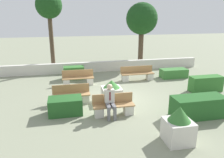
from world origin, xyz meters
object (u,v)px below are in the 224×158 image
at_px(person_seated_man, 110,99).
at_px(planter_corner_right, 112,91).
at_px(bench_left_side, 137,75).
at_px(bench_back, 78,79).
at_px(bench_right_side, 71,97).
at_px(planter_corner_left, 178,126).
at_px(tree_center_left, 142,20).
at_px(bench_front, 114,107).
at_px(tree_leftmost, 49,7).

bearing_deg(person_seated_man, planter_corner_right, 76.16).
bearing_deg(bench_left_side, bench_back, -176.23).
xyz_separation_m(bench_right_side, planter_corner_left, (3.24, -3.90, 0.26)).
xyz_separation_m(bench_right_side, tree_center_left, (5.64, 6.78, 3.19)).
bearing_deg(bench_front, bench_back, 105.71).
distance_m(bench_right_side, person_seated_man, 2.28).
relative_size(bench_front, planter_corner_left, 1.36).
distance_m(bench_right_side, tree_leftmost, 7.54).
xyz_separation_m(bench_right_side, person_seated_man, (1.47, -1.69, 0.43)).
bearing_deg(bench_left_side, bench_front, -118.60).
distance_m(planter_corner_right, tree_center_left, 8.37).
bearing_deg(bench_back, planter_corner_left, -69.90).
bearing_deg(bench_back, planter_corner_right, -65.35).
bearing_deg(tree_leftmost, bench_back, -67.11).
bearing_deg(bench_left_side, person_seated_man, -119.53).
distance_m(bench_left_side, bench_right_side, 4.99).
bearing_deg(bench_back, tree_leftmost, 109.98).
relative_size(planter_corner_right, tree_center_left, 0.21).
bearing_deg(tree_center_left, bench_back, -141.37).
bearing_deg(tree_leftmost, planter_corner_right, -65.08).
distance_m(person_seated_man, planter_corner_right, 1.70).
distance_m(bench_back, planter_corner_left, 7.11).
bearing_deg(tree_center_left, person_seated_man, -116.21).
height_order(bench_right_side, person_seated_man, person_seated_man).
distance_m(bench_front, bench_left_side, 5.03).
bearing_deg(bench_front, planter_corner_left, -55.78).
bearing_deg(planter_corner_right, person_seated_man, -103.84).
relative_size(bench_left_side, bench_right_side, 1.21).
xyz_separation_m(bench_left_side, planter_corner_left, (-0.86, -6.74, 0.24)).
xyz_separation_m(bench_left_side, bench_back, (-3.64, -0.20, -0.01)).
bearing_deg(planter_corner_left, bench_back, 113.01).
xyz_separation_m(bench_right_side, bench_back, (0.46, 2.64, 0.00)).
xyz_separation_m(bench_back, person_seated_man, (1.01, -4.33, 0.42)).
distance_m(bench_front, tree_center_left, 9.77).
relative_size(person_seated_man, tree_center_left, 0.28).
relative_size(bench_front, bench_right_side, 1.00).
relative_size(person_seated_man, planter_corner_left, 1.09).
height_order(bench_right_side, planter_corner_right, planter_corner_right).
distance_m(planter_corner_left, planter_corner_right, 4.08).
xyz_separation_m(person_seated_man, planter_corner_right, (0.40, 1.63, -0.27)).
bearing_deg(bench_back, bench_front, -77.19).
bearing_deg(tree_center_left, planter_corner_left, -102.64).
relative_size(bench_right_side, planter_corner_left, 1.37).
bearing_deg(planter_corner_right, tree_leftmost, 114.92).
distance_m(person_seated_man, planter_corner_left, 2.84).
bearing_deg(person_seated_man, bench_left_side, 59.87).
relative_size(bench_left_side, person_seated_man, 1.52).
xyz_separation_m(tree_leftmost, tree_center_left, (6.71, 0.49, -0.83)).
distance_m(bench_left_side, tree_leftmost, 7.40).
height_order(bench_front, tree_leftmost, tree_leftmost).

